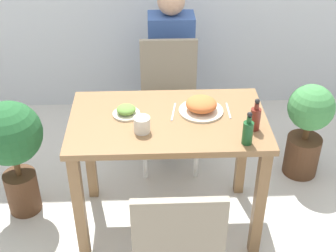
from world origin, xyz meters
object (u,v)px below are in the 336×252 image
sauce_bottle (255,118)px  condiment_bottle (248,131)px  food_plate (201,106)px  drink_cup (142,125)px  chair_near (177,246)px  potted_plant_right (308,125)px  side_plate (126,111)px  chair_far (169,97)px  potted_plant_left (12,144)px  person_figure (171,64)px

sauce_bottle → condiment_bottle: (-0.06, -0.13, 0.00)m
food_plate → drink_cup: size_ratio=2.88×
chair_near → potted_plant_right: size_ratio=1.28×
sauce_bottle → drink_cup: bearing=179.8°
chair_near → food_plate: bearing=-103.3°
side_plate → sauce_bottle: sauce_bottle is taller
chair_far → sauce_bottle: bearing=-63.1°
side_plate → drink_cup: size_ratio=1.76×
potted_plant_right → condiment_bottle: bearing=-129.6°
sauce_bottle → potted_plant_right: sauce_bottle is taller
chair_far → food_plate: (0.15, -0.63, 0.31)m
chair_near → sauce_bottle: bearing=-128.5°
chair_far → food_plate: 0.72m
chair_far → chair_near: bearing=-90.9°
chair_near → potted_plant_left: bearing=-41.0°
chair_near → food_plate: chair_near is taller
food_plate → potted_plant_left: food_plate is taller
side_plate → drink_cup: drink_cup is taller
potted_plant_left → person_figure: 1.37m
potted_plant_left → potted_plant_right: (1.91, 0.31, -0.12)m
chair_near → condiment_bottle: 0.66m
sauce_bottle → potted_plant_right: (0.52, 0.58, -0.45)m
food_plate → potted_plant_right: (0.79, 0.39, -0.41)m
side_plate → food_plate: bearing=2.4°
sauce_bottle → potted_plant_left: sauce_bottle is taller
food_plate → potted_plant_right: bearing=26.6°
drink_cup → side_plate: bearing=117.9°
potted_plant_left → potted_plant_right: potted_plant_left is taller
potted_plant_right → potted_plant_left: bearing=-170.8°
chair_near → person_figure: (0.05, 1.75, 0.08)m
potted_plant_left → sauce_bottle: bearing=-11.1°
potted_plant_right → person_figure: person_figure is taller
potted_plant_right → person_figure: 1.12m
chair_near → side_plate: chair_near is taller
chair_far → potted_plant_left: size_ratio=1.13×
drink_cup → potted_plant_left: (-0.79, 0.27, -0.30)m
condiment_bottle → drink_cup: bearing=166.5°
chair_near → sauce_bottle: size_ratio=4.83×
person_figure → drink_cup: bearing=-99.8°
side_plate → potted_plant_left: (-0.70, 0.10, -0.28)m
sauce_bottle → person_figure: 1.29m
chair_near → person_figure: bearing=-91.7°
food_plate → person_figure: size_ratio=0.21×
sauce_bottle → person_figure: (-0.39, 1.20, -0.27)m
chair_far → side_plate: bearing=-112.3°
side_plate → condiment_bottle: condiment_bottle is taller
condiment_bottle → sauce_bottle: bearing=63.5°
food_plate → condiment_bottle: condiment_bottle is taller
drink_cup → potted_plant_right: bearing=27.4°
drink_cup → potted_plant_left: drink_cup is taller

